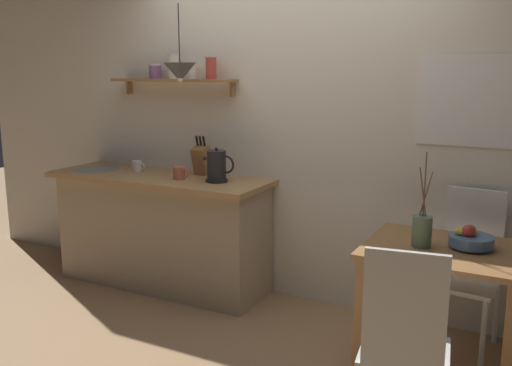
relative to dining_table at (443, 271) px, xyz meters
name	(u,v)px	position (x,y,z in m)	size (l,w,h in m)	color
ground_plane	(252,325)	(-1.25, 0.04, -0.63)	(14.00, 14.00, 0.00)	#A87F56
back_wall	(318,123)	(-1.04, 0.69, 0.72)	(6.80, 0.11, 2.70)	silver
kitchen_counter	(162,230)	(-2.25, 0.36, -0.16)	(1.83, 0.63, 0.92)	tan
wall_shelf	(177,75)	(-2.18, 0.54, 1.07)	(1.11, 0.20, 0.32)	#9E6B3D
dining_table	(443,271)	(0.00, 0.00, 0.00)	(0.86, 0.72, 0.76)	#9E6B3D
dining_chair_near	(404,341)	(-0.04, -0.74, -0.10)	(0.46, 0.45, 0.98)	silver
dining_chair_far	(468,263)	(0.07, 0.47, -0.09)	(0.46, 0.47, 1.00)	white
fruit_bowl	(470,239)	(0.12, 0.06, 0.19)	(0.24, 0.24, 0.13)	#51759E
twig_vase	(422,230)	(-0.12, -0.04, 0.23)	(0.11, 0.11, 0.54)	#567056
electric_kettle	(217,166)	(-1.70, 0.34, 0.41)	(0.26, 0.17, 0.26)	black
knife_block	(202,160)	(-1.95, 0.52, 0.41)	(0.11, 0.17, 0.31)	#9E6B3D
coffee_mug_by_sink	(137,166)	(-2.51, 0.41, 0.33)	(0.12, 0.08, 0.09)	white
coffee_mug_spare	(179,173)	(-2.01, 0.30, 0.34)	(0.13, 0.09, 0.10)	#C6664C
pendant_lamp	(180,72)	(-1.93, 0.23, 1.09)	(0.23, 0.23, 0.54)	black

